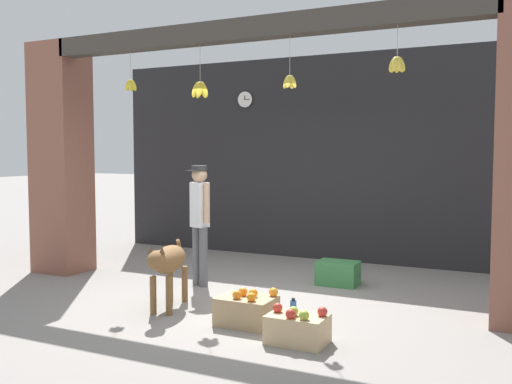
% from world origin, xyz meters
% --- Properties ---
extents(ground_plane, '(60.00, 60.00, 0.00)m').
position_xyz_m(ground_plane, '(0.00, 0.00, 0.00)').
color(ground_plane, gray).
extents(shop_back_wall, '(7.44, 0.12, 3.27)m').
position_xyz_m(shop_back_wall, '(0.00, 2.85, 1.64)').
color(shop_back_wall, '#232326').
rests_on(shop_back_wall, ground_plane).
extents(shop_pillar_left, '(0.70, 0.60, 3.27)m').
position_xyz_m(shop_pillar_left, '(-3.07, 0.30, 1.64)').
color(shop_pillar_left, brown).
rests_on(shop_pillar_left, ground_plane).
extents(storefront_awning, '(5.54, 0.28, 0.89)m').
position_xyz_m(storefront_awning, '(0.00, 0.12, 3.12)').
color(storefront_awning, '#3D3833').
extents(dog, '(0.49, 1.05, 0.76)m').
position_xyz_m(dog, '(-0.53, -0.72, 0.52)').
color(dog, brown).
rests_on(dog, ground_plane).
extents(shopkeeper, '(0.33, 0.29, 1.56)m').
position_xyz_m(shopkeeper, '(-0.79, 0.38, 0.91)').
color(shopkeeper, '#56565B').
rests_on(shopkeeper, ground_plane).
extents(fruit_crate_oranges, '(0.56, 0.41, 0.37)m').
position_xyz_m(fruit_crate_oranges, '(0.52, -0.86, 0.15)').
color(fruit_crate_oranges, tan).
rests_on(fruit_crate_oranges, ground_plane).
extents(fruit_crate_apples, '(0.53, 0.37, 0.35)m').
position_xyz_m(fruit_crate_apples, '(1.18, -1.15, 0.14)').
color(fruit_crate_apples, tan).
rests_on(fruit_crate_apples, ground_plane).
extents(produce_box_green, '(0.53, 0.35, 0.31)m').
position_xyz_m(produce_box_green, '(0.81, 1.20, 0.16)').
color(produce_box_green, '#387A42').
rests_on(produce_box_green, ground_plane).
extents(water_bottle, '(0.06, 0.06, 0.27)m').
position_xyz_m(water_bottle, '(0.93, -0.64, 0.13)').
color(water_bottle, '#2D60AD').
rests_on(water_bottle, ground_plane).
extents(wall_clock, '(0.28, 0.03, 0.28)m').
position_xyz_m(wall_clock, '(-1.35, 2.77, 2.62)').
color(wall_clock, black).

